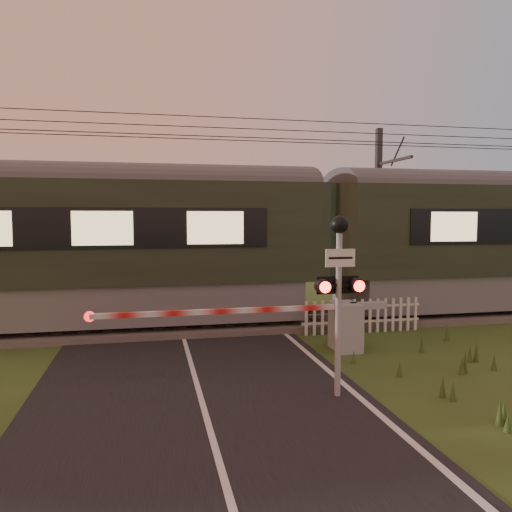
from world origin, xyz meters
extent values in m
plane|color=#2B3E18|center=(0.00, 0.00, 0.00)|extent=(160.00, 160.00, 0.00)
cube|color=black|center=(0.00, 0.00, 0.01)|extent=(6.00, 140.00, 0.02)
cube|color=#47423D|center=(0.00, 6.50, 0.06)|extent=(140.00, 3.40, 0.24)
cube|color=slate|center=(0.00, 5.78, 0.26)|extent=(140.00, 0.08, 0.14)
cube|color=slate|center=(0.00, 7.22, 0.26)|extent=(140.00, 0.08, 0.14)
cube|color=#2D2116|center=(0.00, 6.50, 0.19)|extent=(0.24, 2.20, 0.06)
cylinder|color=black|center=(0.00, 6.20, 5.50)|extent=(120.00, 0.02, 0.02)
cylinder|color=black|center=(0.00, 6.80, 5.50)|extent=(120.00, 0.02, 0.02)
cylinder|color=black|center=(0.00, 6.50, 6.10)|extent=(120.00, 0.02, 0.02)
cylinder|color=black|center=(0.00, 6.50, 5.80)|extent=(120.00, 0.02, 0.02)
cube|color=gray|center=(3.76, 3.03, 0.57)|extent=(0.57, 0.89, 1.15)
cylinder|color=gray|center=(3.60, 3.03, 0.57)|extent=(0.13, 0.13, 1.15)
cube|color=gray|center=(4.33, 3.03, 1.06)|extent=(0.94, 0.17, 0.17)
cube|color=red|center=(0.73, 3.03, 1.06)|extent=(5.74, 0.11, 0.11)
cylinder|color=red|center=(-2.14, 3.03, 1.06)|extent=(0.23, 0.04, 0.23)
cylinder|color=gray|center=(2.41, 0.10, 1.47)|extent=(0.11, 0.11, 2.94)
cube|color=white|center=(2.41, 0.04, 2.50)|extent=(0.54, 0.03, 0.31)
sphere|color=black|center=(2.41, 0.10, 3.08)|extent=(0.31, 0.31, 0.31)
cube|color=black|center=(2.41, 0.10, 2.01)|extent=(0.73, 0.06, 0.06)
cylinder|color=#FF140C|center=(2.10, -0.08, 2.01)|extent=(0.20, 0.02, 0.20)
cylinder|color=#FF140C|center=(2.72, -0.08, 2.01)|extent=(0.20, 0.02, 0.20)
cube|color=black|center=(2.41, 0.15, 2.01)|extent=(0.78, 0.02, 0.31)
cube|color=silver|center=(4.89, 4.63, 0.32)|extent=(3.47, 0.04, 0.06)
cube|color=silver|center=(4.89, 4.63, 0.74)|extent=(3.47, 0.04, 0.06)
cube|color=#2D2D30|center=(7.32, 8.80, 3.20)|extent=(0.20, 0.20, 6.40)
cube|color=#2D2D30|center=(7.32, 7.65, 5.12)|extent=(0.09, 2.40, 0.09)
camera|label=1|loc=(-0.84, -8.11, 3.21)|focal=35.00mm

